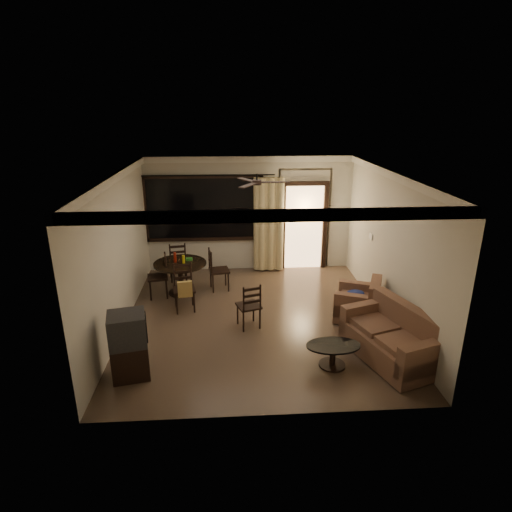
{
  "coord_description": "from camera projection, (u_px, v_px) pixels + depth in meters",
  "views": [
    {
      "loc": [
        -0.49,
        -7.41,
        3.91
      ],
      "look_at": [
        -0.0,
        0.2,
        1.22
      ],
      "focal_mm": 30.0,
      "sensor_mm": 36.0,
      "label": 1
    }
  ],
  "objects": [
    {
      "name": "dining_table",
      "position": [
        180.0,
        269.0,
        9.27
      ],
      "size": [
        1.14,
        1.14,
        0.93
      ],
      "rotation": [
        0.0,
        0.0,
        0.18
      ],
      "color": "black",
      "rests_on": "ground"
    },
    {
      "name": "armchair",
      "position": [
        360.0,
        303.0,
        8.19
      ],
      "size": [
        1.04,
        1.04,
        0.8
      ],
      "rotation": [
        0.0,
        0.0,
        -0.39
      ],
      "color": "#44241F",
      "rests_on": "ground"
    },
    {
      "name": "coffee_table",
      "position": [
        333.0,
        352.0,
        6.72
      ],
      "size": [
        0.86,
        0.52,
        0.38
      ],
      "rotation": [
        0.0,
        0.0,
        -0.38
      ],
      "color": "black",
      "rests_on": "ground"
    },
    {
      "name": "dining_chair_west",
      "position": [
        159.0,
        284.0,
        9.19
      ],
      "size": [
        0.49,
        0.49,
        0.95
      ],
      "rotation": [
        0.0,
        0.0,
        -1.39
      ],
      "color": "black",
      "rests_on": "ground"
    },
    {
      "name": "ground",
      "position": [
        257.0,
        319.0,
        8.31
      ],
      "size": [
        5.5,
        5.5,
        0.0
      ],
      "primitive_type": "plane",
      "color": "#7F6651",
      "rests_on": "ground"
    },
    {
      "name": "side_chair",
      "position": [
        249.0,
        314.0,
        7.92
      ],
      "size": [
        0.5,
        0.5,
        0.9
      ],
      "rotation": [
        0.0,
        0.0,
        3.46
      ],
      "color": "black",
      "rests_on": "ground"
    },
    {
      "name": "dining_chair_south",
      "position": [
        185.0,
        296.0,
        8.57
      ],
      "size": [
        0.49,
        0.54,
        0.95
      ],
      "rotation": [
        0.0,
        0.0,
        0.18
      ],
      "color": "black",
      "rests_on": "ground"
    },
    {
      "name": "tv_cabinet",
      "position": [
        129.0,
        345.0,
        6.39
      ],
      "size": [
        0.63,
        0.59,
        1.04
      ],
      "rotation": [
        0.0,
        0.0,
        0.21
      ],
      "color": "black",
      "rests_on": "ground"
    },
    {
      "name": "dining_chair_east",
      "position": [
        219.0,
        277.0,
        9.55
      ],
      "size": [
        0.49,
        0.49,
        0.95
      ],
      "rotation": [
        0.0,
        0.0,
        1.75
      ],
      "color": "black",
      "rests_on": "ground"
    },
    {
      "name": "room_shell",
      "position": [
        278.0,
        206.0,
        9.4
      ],
      "size": [
        5.5,
        6.7,
        5.5
      ],
      "color": "beige",
      "rests_on": "ground"
    },
    {
      "name": "dining_chair_north",
      "position": [
        178.0,
        268.0,
        10.08
      ],
      "size": [
        0.49,
        0.49,
        0.95
      ],
      "rotation": [
        0.0,
        0.0,
        3.32
      ],
      "color": "black",
      "rests_on": "ground"
    },
    {
      "name": "sofa",
      "position": [
        393.0,
        339.0,
        6.9
      ],
      "size": [
        1.34,
        1.82,
        0.87
      ],
      "rotation": [
        0.0,
        0.0,
        0.33
      ],
      "color": "#44241F",
      "rests_on": "ground"
    }
  ]
}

